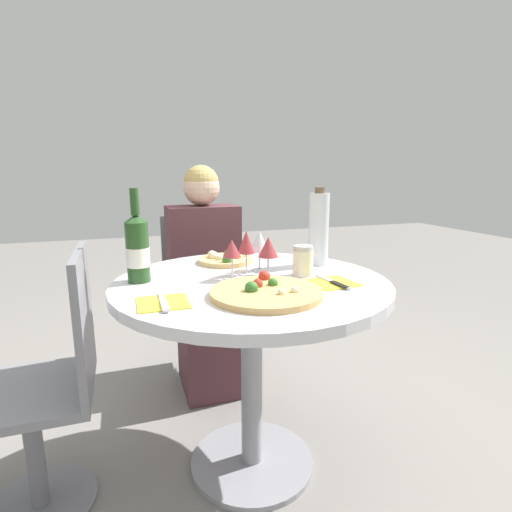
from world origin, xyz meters
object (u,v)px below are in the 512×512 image
Objects in this scene: chair_behind_diner at (202,297)px; pizza_large at (266,292)px; wine_bottle at (137,248)px; tall_carafe at (319,229)px; dining_table at (252,318)px; seated_diner at (207,288)px; chair_empty_side at (50,389)px.

chair_behind_diner is 1.12m from pizza_large.
wine_bottle is 1.02× the size of tall_carafe.
seated_diner is at bearing 91.13° from dining_table.
tall_carafe is at bearing 115.66° from chair_behind_diner.
wine_bottle is (-0.37, 0.30, 0.11)m from pizza_large.
chair_behind_diner is 0.18m from seated_diner.
chair_behind_diner is at bearing 89.92° from pizza_large.
pizza_large is (-0.00, -0.92, 0.25)m from seated_diner.
dining_table is 3.02× the size of wine_bottle.
seated_diner is 3.33× the size of pizza_large.
tall_carafe reaches higher than dining_table.
tall_carafe is (1.04, 0.09, 0.48)m from chair_empty_side.
seated_diner is 0.79m from tall_carafe.
wine_bottle is (-0.37, -0.77, 0.45)m from chair_behind_diner.
dining_table is at bearing 90.94° from chair_behind_diner.
chair_empty_side is at bearing -174.93° from tall_carafe.
pizza_large is at bearing 89.90° from seated_diner.
pizza_large reaches higher than dining_table.
pizza_large is at bearing -109.45° from chair_empty_side.
pizza_large is 0.49m from wine_bottle.
seated_diner is at bearing -45.23° from chair_empty_side.
seated_diner is 0.95m from pizza_large.
chair_empty_side is 0.80m from pizza_large.
seated_diner is at bearing 90.00° from chair_behind_diner.
tall_carafe is at bearing 2.58° from wine_bottle.
wine_bottle is at bearing 140.89° from pizza_large.
chair_behind_diner is at bearing -90.00° from seated_diner.
wine_bottle reaches higher than tall_carafe.
pizza_large is at bearing -94.68° from dining_table.
dining_table is at bearing 91.13° from seated_diner.
tall_carafe is at bearing 121.10° from seated_diner.
chair_behind_diner is at bearing 64.25° from wine_bottle.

